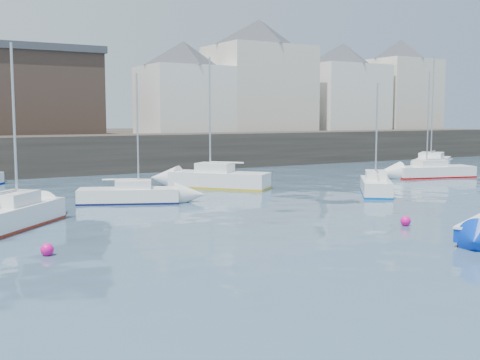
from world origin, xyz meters
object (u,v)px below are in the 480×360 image
sailboat_f (219,179)px  buoy_far (174,199)px  sailboat_a (10,215)px  sailboat_c (376,186)px  sailboat_g (432,163)px  sailboat_b (129,195)px  buoy_near (47,255)px  sailboat_d (433,171)px  buoy_mid (405,226)px

sailboat_f → buoy_far: (-4.45, -2.98, -0.57)m
sailboat_a → sailboat_c: size_ratio=1.16×
sailboat_g → sailboat_c: bearing=-148.0°
buoy_far → sailboat_f: bearing=33.8°
buoy_far → sailboat_b: bearing=-172.0°
buoy_near → sailboat_g: bearing=23.9°
sailboat_f → buoy_near: 19.05m
buoy_far → buoy_near: bearing=-131.4°
sailboat_d → buoy_mid: size_ratio=18.30×
buoy_mid → buoy_far: size_ratio=1.11×
sailboat_a → sailboat_f: size_ratio=0.91×
sailboat_b → buoy_mid: 14.23m
sailboat_f → sailboat_d: bearing=-7.3°
sailboat_a → sailboat_c: sailboat_a is taller
sailboat_b → buoy_mid: sailboat_b is taller
sailboat_a → buoy_mid: 16.17m
sailboat_b → buoy_far: size_ratio=17.52×
sailboat_c → buoy_near: 20.98m
sailboat_b → buoy_far: 2.75m
sailboat_a → buoy_far: sailboat_a is taller
buoy_near → buoy_mid: size_ratio=1.01×
buoy_near → sailboat_a: bearing=91.8°
sailboat_f → buoy_near: size_ratio=19.03×
sailboat_a → buoy_far: size_ratio=19.47×
sailboat_a → buoy_near: sailboat_a is taller
sailboat_d → sailboat_a: bearing=-169.8°
sailboat_g → buoy_near: sailboat_g is taller
sailboat_a → buoy_mid: size_ratio=17.62×
sailboat_f → buoy_mid: (0.45, -15.39, -0.57)m
buoy_near → sailboat_d: bearing=20.1°
buoy_mid → buoy_far: 13.34m
buoy_mid → buoy_far: buoy_mid is taller
sailboat_b → buoy_far: (2.68, 0.38, -0.44)m
sailboat_f → buoy_near: bearing=-135.5°
sailboat_d → buoy_far: sailboat_d is taller
sailboat_d → buoy_far: bearing=-177.8°
sailboat_d → sailboat_g: bearing=42.8°
sailboat_f → buoy_far: bearing=-146.2°
sailboat_d → buoy_mid: (-16.42, -13.22, -0.47)m
sailboat_b → sailboat_g: bearing=11.1°
sailboat_d → sailboat_f: size_ratio=0.95×
sailboat_g → buoy_near: bearing=-156.1°
sailboat_b → sailboat_g: sailboat_g is taller
sailboat_a → sailboat_b: size_ratio=1.11×
sailboat_b → buoy_near: sailboat_b is taller
sailboat_f → sailboat_g: 21.83m
sailboat_c → sailboat_d: bearing=25.8°
sailboat_f → sailboat_a: bearing=-150.8°
buoy_far → sailboat_c: bearing=-21.2°
buoy_mid → buoy_far: bearing=111.6°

